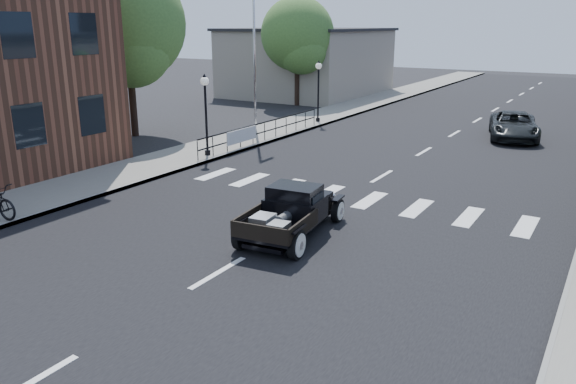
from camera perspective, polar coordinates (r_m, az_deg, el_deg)
The scene contains 14 objects.
ground at distance 15.56m, azimuth -0.27°, elevation -4.27°, with size 120.00×120.00×0.00m, color black.
road at distance 28.95m, azimuth 15.49°, elevation 5.07°, with size 14.00×80.00×0.02m, color black.
road_markings at distance 24.28m, azimuth 12.17°, elevation 3.10°, with size 12.00×60.00×0.06m, color silver, non-canonical shape.
sidewalk_left at distance 32.23m, azimuth 0.78°, elevation 6.94°, with size 3.00×80.00×0.15m, color gray.
low_building_left at distance 46.37m, azimuth 2.05°, elevation 12.97°, with size 10.00×12.00×5.00m, color gray.
railing at distance 27.33m, azimuth -2.39°, elevation 6.36°, with size 0.08×10.00×1.00m, color black, non-canonical shape.
banner at distance 25.71m, azimuth -4.71°, elevation 5.20°, with size 0.04×2.20×0.60m, color silver, non-canonical shape.
lamp_post_b at distance 24.13m, azimuth -8.33°, elevation 7.74°, with size 0.36×0.36×3.43m, color black, non-canonical shape.
lamp_post_c at distance 32.40m, azimuth 3.09°, elevation 10.17°, with size 0.36×0.36×3.43m, color black, non-canonical shape.
flagpole at distance 29.60m, azimuth -3.48°, elevation 16.77°, with size 0.12×0.12×10.88m, color silver.
big_tree_near at distance 29.72m, azimuth -15.87°, elevation 13.54°, with size 5.75×5.75×8.45m, color #3C622A, non-canonical shape.
big_tree_far at distance 39.86m, azimuth 0.95°, elevation 14.05°, with size 5.02×5.02×7.37m, color #3C622A, non-canonical shape.
hotrod_pickup at distance 15.19m, azimuth 0.40°, elevation -1.96°, with size 1.90×4.08×1.41m, color black, non-canonical shape.
second_car at distance 30.35m, azimuth 21.96°, elevation 6.24°, with size 2.20×4.78×1.33m, color black.
Camera 1 is at (7.59, -12.38, 5.59)m, focal length 35.00 mm.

